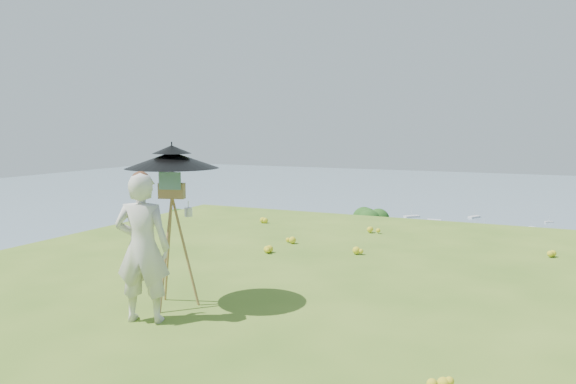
% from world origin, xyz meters
% --- Properties ---
extents(ground, '(14.00, 14.00, 0.00)m').
position_xyz_m(ground, '(0.00, 0.00, 0.00)').
color(ground, '#4B7321').
rests_on(ground, ground).
extents(bay_water, '(700.00, 700.00, 0.00)m').
position_xyz_m(bay_water, '(0.00, 240.00, -34.00)').
color(bay_water, slate).
rests_on(bay_water, ground).
extents(peninsula, '(90.00, 60.00, 12.00)m').
position_xyz_m(peninsula, '(-75.00, 155.00, -29.00)').
color(peninsula, '#0E350F').
rests_on(peninsula, bay_water).
extents(slope_trees, '(110.00, 50.00, 6.00)m').
position_xyz_m(slope_trees, '(0.00, 35.00, -15.00)').
color(slope_trees, '#1A4815').
rests_on(slope_trees, forest_slope).
extents(harbor_town, '(110.00, 22.00, 5.00)m').
position_xyz_m(harbor_town, '(0.00, 75.00, -29.50)').
color(harbor_town, silver).
rests_on(harbor_town, shoreline_tier).
extents(moored_boats, '(140.00, 140.00, 0.70)m').
position_xyz_m(moored_boats, '(-12.50, 161.00, -33.65)').
color(moored_boats, silver).
rests_on(moored_boats, bay_water).
extents(wildflowers, '(10.00, 10.50, 0.12)m').
position_xyz_m(wildflowers, '(0.00, 0.25, 0.06)').
color(wildflowers, yellow).
rests_on(wildflowers, ground).
extents(painter, '(0.75, 0.62, 1.77)m').
position_xyz_m(painter, '(-2.04, -1.80, 0.89)').
color(painter, beige).
rests_on(painter, ground).
extents(field_easel, '(0.81, 0.81, 1.74)m').
position_xyz_m(field_easel, '(-2.06, -1.19, 0.87)').
color(field_easel, '#9F6E42').
rests_on(field_easel, ground).
extents(sun_umbrella, '(1.50, 1.50, 0.68)m').
position_xyz_m(sun_umbrella, '(-2.07, -1.16, 1.77)').
color(sun_umbrella, black).
rests_on(sun_umbrella, field_easel).
extents(painter_cap, '(0.28, 0.31, 0.10)m').
position_xyz_m(painter_cap, '(-2.04, -1.80, 1.72)').
color(painter_cap, '#D4747B').
rests_on(painter_cap, painter).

